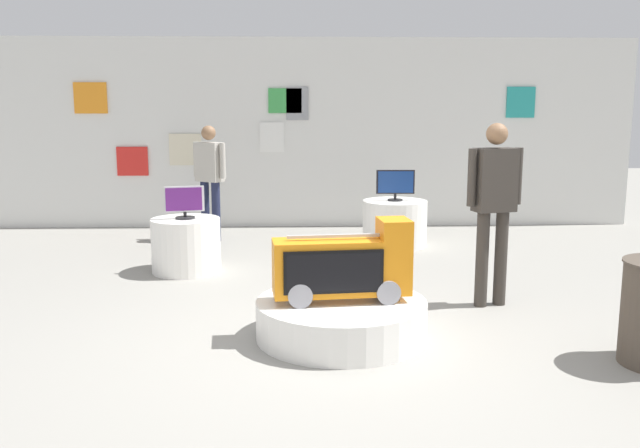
# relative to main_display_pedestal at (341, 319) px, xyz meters

# --- Properties ---
(ground_plane) EXTENTS (30.00, 30.00, 0.00)m
(ground_plane) POSITION_rel_main_display_pedestal_xyz_m (-0.14, -0.19, -0.16)
(ground_plane) COLOR gray
(back_wall_display) EXTENTS (10.06, 0.13, 2.91)m
(back_wall_display) POSITION_rel_main_display_pedestal_xyz_m (-0.15, 5.25, 1.30)
(back_wall_display) COLOR silver
(back_wall_display) RESTS_ON ground
(main_display_pedestal) EXTENTS (1.40, 1.40, 0.31)m
(main_display_pedestal) POSITION_rel_main_display_pedestal_xyz_m (0.00, 0.00, 0.00)
(main_display_pedestal) COLOR white
(main_display_pedestal) RESTS_ON ground
(novelty_firetruck_tv) EXTENTS (1.14, 0.46, 0.67)m
(novelty_firetruck_tv) POSITION_rel_main_display_pedestal_xyz_m (0.02, -0.00, 0.43)
(novelty_firetruck_tv) COLOR gray
(novelty_firetruck_tv) RESTS_ON main_display_pedestal
(display_pedestal_left_rear) EXTENTS (0.79, 0.79, 0.62)m
(display_pedestal_left_rear) POSITION_rel_main_display_pedestal_xyz_m (-1.63, 2.30, 0.15)
(display_pedestal_left_rear) COLOR white
(display_pedestal_left_rear) RESTS_ON ground
(tv_on_left_rear) EXTENTS (0.44, 0.22, 0.37)m
(tv_on_left_rear) POSITION_rel_main_display_pedestal_xyz_m (-1.63, 2.29, 0.65)
(tv_on_left_rear) COLOR black
(tv_on_left_rear) RESTS_ON display_pedestal_left_rear
(display_pedestal_center_rear) EXTENTS (0.87, 0.87, 0.62)m
(display_pedestal_center_rear) POSITION_rel_main_display_pedestal_xyz_m (0.97, 3.67, 0.15)
(display_pedestal_center_rear) COLOR white
(display_pedestal_center_rear) RESTS_ON ground
(tv_on_center_rear) EXTENTS (0.51, 0.20, 0.42)m
(tv_on_center_rear) POSITION_rel_main_display_pedestal_xyz_m (0.97, 3.67, 0.69)
(tv_on_center_rear) COLOR black
(tv_on_center_rear) RESTS_ON display_pedestal_center_rear
(shopper_browsing_near_truck) EXTENTS (0.48, 0.38, 1.61)m
(shopper_browsing_near_truck) POSITION_rel_main_display_pedestal_xyz_m (-1.57, 4.11, 0.79)
(shopper_browsing_near_truck) COLOR #1E233F
(shopper_browsing_near_truck) RESTS_ON ground
(shopper_browsing_rear) EXTENTS (0.54, 0.29, 1.73)m
(shopper_browsing_rear) POSITION_rel_main_display_pedestal_xyz_m (1.48, 0.86, 0.86)
(shopper_browsing_rear) COLOR #38332D
(shopper_browsing_rear) RESTS_ON ground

